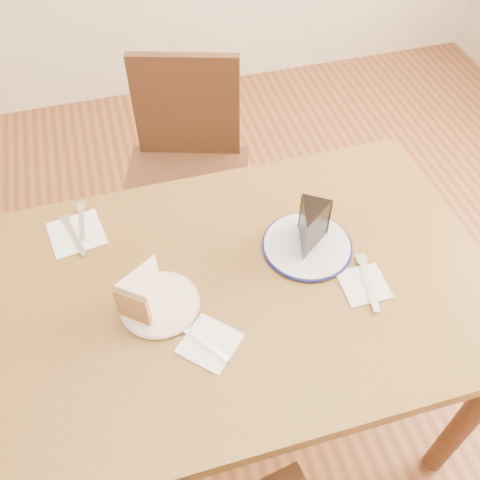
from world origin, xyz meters
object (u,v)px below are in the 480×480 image
(chocolate_cake, at_px, (310,231))
(plate_cream, at_px, (160,304))
(chair_far, at_px, (187,175))
(table, at_px, (246,305))
(carrot_cake, at_px, (146,287))
(plate_navy, at_px, (307,246))

(chocolate_cake, bearing_deg, plate_cream, 44.14)
(chair_far, height_order, chocolate_cake, chair_far)
(plate_cream, relative_size, chocolate_cake, 1.65)
(table, distance_m, plate_cream, 0.24)
(carrot_cake, bearing_deg, table, 36.40)
(table, xyz_separation_m, plate_navy, (0.18, 0.06, 0.10))
(chair_far, bearing_deg, plate_cream, 91.76)
(chair_far, xyz_separation_m, chocolate_cake, (0.20, -0.63, 0.32))
(chair_far, distance_m, plate_navy, 0.71)
(table, bearing_deg, chair_far, 91.43)
(plate_navy, bearing_deg, plate_cream, -169.44)
(chair_far, bearing_deg, plate_navy, 124.60)
(carrot_cake, bearing_deg, plate_navy, 46.08)
(chair_far, bearing_deg, chocolate_cake, 124.55)
(plate_cream, distance_m, chocolate_cake, 0.40)
(table, bearing_deg, plate_navy, 19.46)
(chocolate_cake, bearing_deg, carrot_cake, 40.97)
(plate_navy, distance_m, carrot_cake, 0.42)
(plate_navy, bearing_deg, chocolate_cake, -87.68)
(chair_far, bearing_deg, table, 108.78)
(chocolate_cake, bearing_deg, chair_far, -38.89)
(carrot_cake, xyz_separation_m, chocolate_cake, (0.41, 0.05, 0.01))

